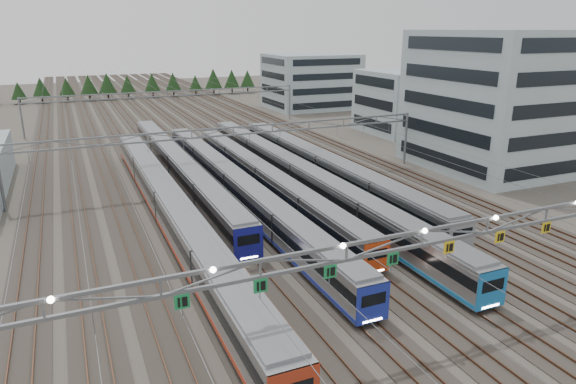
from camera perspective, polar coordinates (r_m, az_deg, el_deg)
name	(u,v)px	position (r m, az deg, el deg)	size (l,w,h in m)	color
ground	(413,335)	(37.90, 13.76, -15.22)	(400.00, 400.00, 0.00)	#47423A
track_bed	(157,111)	(127.81, -14.33, 8.67)	(54.00, 260.00, 5.42)	#2D2823
train_a	(169,206)	(56.47, -13.09, -1.50)	(2.95, 65.71, 3.84)	black
train_b	(178,167)	(72.76, -12.09, 2.78)	(2.79, 58.86, 3.63)	black
train_c	(235,185)	(63.22, -5.95, 0.77)	(2.68, 62.60, 3.48)	black
train_d	(265,179)	(65.97, -2.62, 1.50)	(2.57, 52.57, 3.33)	black
train_e	(300,176)	(66.72, 1.30, 1.82)	(2.77, 67.19, 3.61)	black
train_f	(325,168)	(69.89, 4.15, 2.65)	(3.01, 53.59, 3.92)	black
gantry_near	(422,242)	(34.52, 14.66, -5.38)	(56.36, 0.61, 8.08)	slate
gantry_mid	(233,138)	(69.29, -6.08, 6.01)	(56.36, 0.36, 8.00)	slate
gantry_far	(168,98)	(112.50, -13.20, 10.12)	(56.36, 0.36, 8.00)	slate
depot_bldg_south	(493,101)	(83.04, 21.82, 9.38)	(18.00, 22.00, 20.16)	#93A7B0
depot_bldg_mid	(402,102)	(108.01, 12.57, 9.75)	(14.00, 16.00, 12.33)	#93A7B0
depot_bldg_north	(311,81)	(139.45, 2.58, 12.19)	(22.00, 18.00, 14.03)	#93A7B0
treeline	(120,85)	(165.35, -18.17, 11.24)	(87.50, 5.60, 7.02)	#332114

